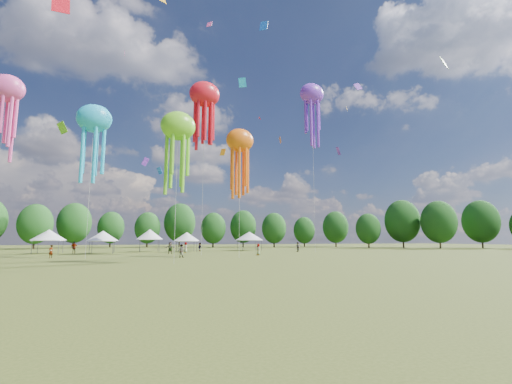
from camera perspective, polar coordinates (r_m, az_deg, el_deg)
name	(u,v)px	position (r m, az deg, el deg)	size (l,w,h in m)	color
ground	(358,303)	(13.64, 16.33, -16.97)	(300.00, 300.00, 0.00)	#384416
spectator_near	(181,251)	(45.49, -12.09, -9.37)	(0.80, 0.62, 1.65)	gray
spectators_far	(187,248)	(60.10, -11.10, -8.89)	(38.60, 20.62, 1.93)	gray
festival_tents	(158,236)	(66.59, -15.66, -6.86)	(41.27, 13.11, 4.14)	#47474C
show_kites	(190,117)	(52.71, -10.77, 11.89)	(52.78, 26.04, 32.04)	#1CB8F0
small_kites	(175,58)	(60.51, -13.05, 20.45)	(78.31, 55.89, 42.81)	#1CB8F0
treeline	(157,218)	(73.81, -15.84, -4.11)	(201.57, 95.24, 13.43)	#38281C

